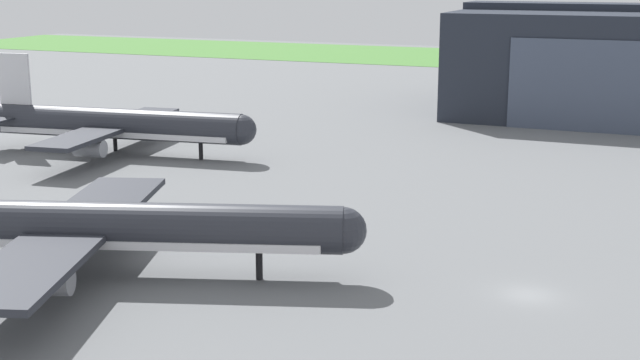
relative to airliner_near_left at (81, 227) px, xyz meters
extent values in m
plane|color=slate|center=(34.28, 9.23, -4.08)|extent=(440.00, 440.00, 0.00)
cylinder|color=#282B33|center=(0.06, 0.02, 0.16)|extent=(41.21, 17.03, 3.88)
sphere|color=#282B33|center=(20.05, 6.69, 0.16)|extent=(3.72, 3.72, 3.72)
cube|color=silver|center=(0.06, 0.02, -0.91)|extent=(38.02, 15.99, 0.68)
cube|color=#282B33|center=(2.20, -9.04, -0.33)|extent=(11.59, 17.70, 0.56)
cube|color=#282B33|center=(-3.68, 8.55, -0.33)|extent=(11.59, 17.70, 0.56)
cylinder|color=gray|center=(2.54, -7.54, -1.69)|extent=(4.17, 3.19, 2.13)
cylinder|color=gray|center=(-2.50, 7.56, -1.69)|extent=(4.17, 3.19, 2.13)
cylinder|color=black|center=(13.65, 4.56, -2.93)|extent=(0.56, 0.56, 2.30)
cylinder|color=black|center=(-0.89, -2.44, -2.93)|extent=(0.56, 0.56, 2.30)
cylinder|color=black|center=(-2.18, 1.42, -2.93)|extent=(0.56, 0.56, 2.30)
cylinder|color=#282B33|center=(-25.90, 41.48, 0.15)|extent=(35.94, 8.66, 4.11)
sphere|color=#282B33|center=(-8.20, 43.78, 0.15)|extent=(3.94, 3.94, 3.94)
sphere|color=#282B33|center=(-43.60, 39.19, 0.15)|extent=(3.20, 3.20, 3.20)
cube|color=silver|center=(-25.90, 41.48, -0.98)|extent=(33.11, 8.34, 0.72)
cube|color=silver|center=(-40.77, 39.55, 5.70)|extent=(4.65, 0.99, 6.98)
cube|color=#282B33|center=(-41.08, 36.41, 0.56)|extent=(3.93, 6.11, 0.28)
cube|color=#282B33|center=(-41.87, 42.51, 0.56)|extent=(3.93, 6.11, 0.28)
cube|color=#282B33|center=(-25.51, 32.95, -0.36)|extent=(7.56, 15.37, 0.56)
cube|color=#282B33|center=(-27.70, 49.82, -0.36)|extent=(7.56, 15.37, 0.56)
cylinder|color=gray|center=(-24.87, 34.23, -1.79)|extent=(4.16, 2.74, 2.26)
cylinder|color=gray|center=(-26.76, 48.76, -1.79)|extent=(4.16, 2.74, 2.26)
cylinder|color=black|center=(-13.86, 43.04, -2.99)|extent=(0.56, 0.56, 2.18)
cylinder|color=black|center=(-27.04, 39.16, -2.99)|extent=(0.56, 0.56, 2.18)
cylinder|color=black|center=(-27.59, 43.43, -2.99)|extent=(0.56, 0.56, 2.18)
camera|label=1|loc=(43.59, -55.29, 20.10)|focal=49.20mm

